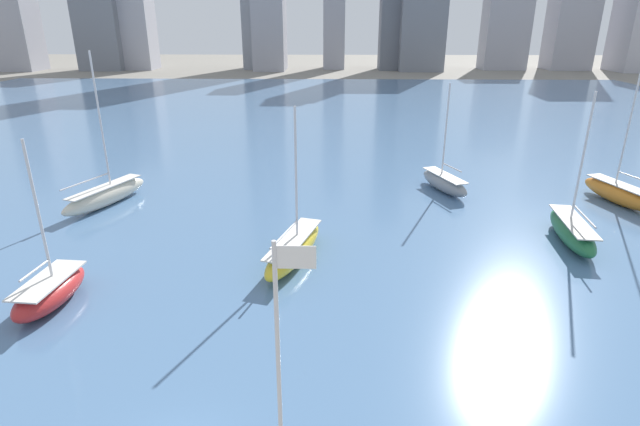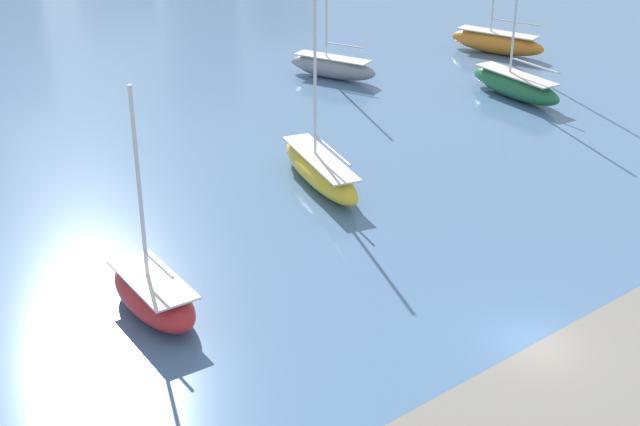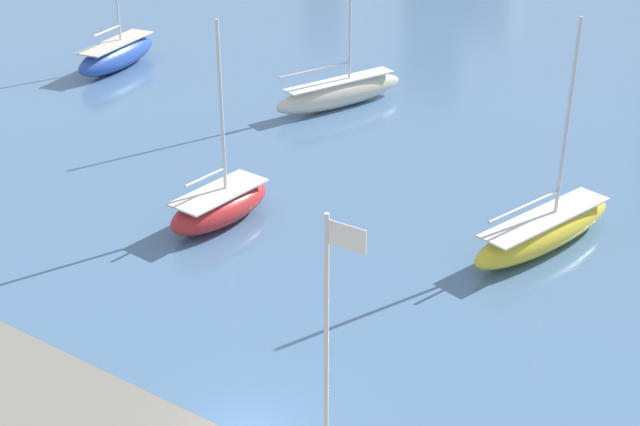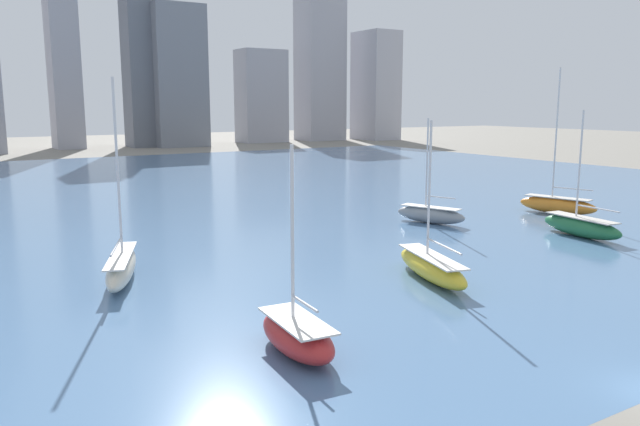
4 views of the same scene
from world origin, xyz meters
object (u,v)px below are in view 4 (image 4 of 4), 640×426
(sailboat_cream, at_px, (122,266))
(sailboat_orange, at_px, (557,204))
(sailboat_gray, at_px, (430,214))
(sailboat_green, at_px, (581,226))
(sailboat_yellow, at_px, (431,267))
(sailboat_red, at_px, (297,335))

(sailboat_cream, bearing_deg, sailboat_orange, 22.76)
(sailboat_gray, bearing_deg, sailboat_green, -79.59)
(sailboat_gray, relative_size, sailboat_green, 0.92)
(sailboat_orange, bearing_deg, sailboat_cream, 166.58)
(sailboat_yellow, relative_size, sailboat_red, 1.08)
(sailboat_orange, distance_m, sailboat_gray, 16.65)
(sailboat_yellow, distance_m, sailboat_red, 16.26)
(sailboat_green, bearing_deg, sailboat_orange, 53.80)
(sailboat_green, distance_m, sailboat_red, 38.40)
(sailboat_yellow, xyz_separation_m, sailboat_orange, (30.85, 13.17, 0.14))
(sailboat_red, bearing_deg, sailboat_green, 20.09)
(sailboat_orange, relative_size, sailboat_gray, 1.50)
(sailboat_gray, relative_size, sailboat_cream, 0.77)
(sailboat_orange, relative_size, sailboat_cream, 1.15)
(sailboat_yellow, height_order, sailboat_orange, sailboat_orange)
(sailboat_cream, distance_m, sailboat_red, 18.44)
(sailboat_yellow, distance_m, sailboat_gray, 21.97)
(sailboat_yellow, xyz_separation_m, sailboat_red, (-14.85, -6.63, 0.01))
(sailboat_yellow, bearing_deg, sailboat_cream, 165.44)
(sailboat_cream, bearing_deg, sailboat_green, 10.21)
(sailboat_orange, height_order, sailboat_red, sailboat_orange)
(sailboat_gray, bearing_deg, sailboat_orange, -31.85)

